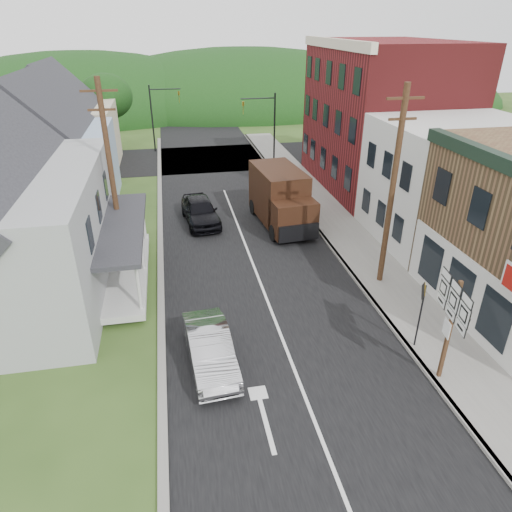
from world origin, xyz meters
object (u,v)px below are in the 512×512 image
delivery_van (281,198)px  warning_sign (421,305)px  silver_sedan (210,349)px  dark_sedan (200,211)px  route_sign_cluster (451,317)px

delivery_van → warning_sign: (2.19, -12.48, 0.24)m
silver_sedan → dark_sedan: dark_sedan is taller
delivery_van → route_sign_cluster: route_sign_cluster is taller
dark_sedan → silver_sedan: bearing=-99.3°
dark_sedan → warning_sign: 15.36m
dark_sedan → route_sign_cluster: bearing=-71.9°
warning_sign → delivery_van: bearing=122.4°
warning_sign → route_sign_cluster: bearing=-68.4°
dark_sedan → route_sign_cluster: size_ratio=1.24×
silver_sedan → warning_sign: (7.67, -0.53, 1.24)m
delivery_van → route_sign_cluster: size_ratio=1.63×
delivery_van → warning_sign: delivery_van is taller
warning_sign → dark_sedan: bearing=139.4°
silver_sedan → delivery_van: 13.19m
silver_sedan → delivery_van: size_ratio=0.69×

